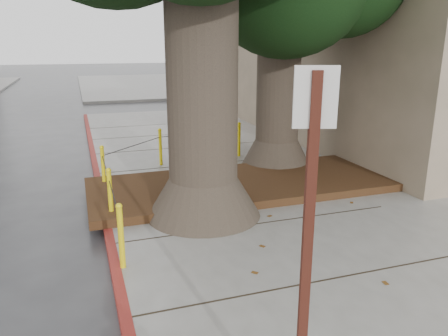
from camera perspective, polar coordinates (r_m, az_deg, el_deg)
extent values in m
plane|color=#28282B|center=(5.88, 7.99, -16.47)|extent=(140.00, 140.00, 0.00)
cube|color=slate|center=(35.52, -5.14, 10.97)|extent=(16.00, 20.00, 0.15)
cube|color=maroon|center=(7.56, -14.81, -8.51)|extent=(0.14, 26.00, 0.16)
cube|color=black|center=(9.36, 2.39, -2.13)|extent=(6.40, 2.60, 0.16)
cube|color=silver|center=(35.51, 13.04, 17.79)|extent=(10.00, 10.00, 9.00)
cube|color=slate|center=(43.87, 15.96, 19.15)|extent=(12.00, 14.00, 12.00)
cone|color=#4C3F33|center=(7.84, -2.67, -3.71)|extent=(2.04, 2.04, 0.70)
cylinder|color=#4C3F33|center=(7.40, -2.87, 11.25)|extent=(1.20, 1.20, 4.22)
cone|color=#4C3F33|center=(10.97, 6.81, 1.95)|extent=(1.77, 1.77, 0.70)
cylinder|color=#4C3F33|center=(10.68, 7.14, 11.47)|extent=(1.04, 1.04, 3.84)
cylinder|color=yellow|center=(6.16, -13.29, -8.81)|extent=(0.08, 0.08, 0.90)
sphere|color=yellow|center=(5.99, -13.57, -4.89)|extent=(0.09, 0.09, 0.09)
cylinder|color=yellow|center=(7.83, -14.64, -3.47)|extent=(0.08, 0.08, 0.90)
sphere|color=yellow|center=(7.70, -14.87, -0.31)|extent=(0.09, 0.09, 0.09)
cylinder|color=yellow|center=(9.55, -15.49, -0.03)|extent=(0.08, 0.08, 0.90)
sphere|color=yellow|center=(9.44, -15.69, 2.60)|extent=(0.09, 0.09, 0.09)
cylinder|color=yellow|center=(11.16, -8.30, 2.67)|extent=(0.08, 0.08, 0.90)
sphere|color=yellow|center=(11.07, -8.39, 4.93)|extent=(0.09, 0.09, 0.09)
cylinder|color=yellow|center=(11.92, 1.98, 3.68)|extent=(0.08, 0.08, 0.90)
sphere|color=yellow|center=(11.83, 2.00, 5.81)|extent=(0.09, 0.09, 0.09)
cylinder|color=black|center=(6.90, -14.20, -3.74)|extent=(0.02, 1.80, 0.02)
cylinder|color=black|center=(8.61, -15.23, 0.14)|extent=(0.02, 1.80, 0.02)
cylinder|color=black|center=(10.27, -11.70, 2.89)|extent=(1.51, 1.51, 0.02)
cylinder|color=black|center=(11.44, -3.01, 4.52)|extent=(2.20, 0.22, 0.02)
cube|color=#471911|center=(3.23, 10.60, -13.45)|extent=(0.09, 0.09, 2.83)
cube|color=silver|center=(2.84, 11.89, 9.01)|extent=(0.28, 0.11, 0.40)
imported|color=#9F9FA4|center=(24.81, -3.32, 9.96)|extent=(3.34, 1.68, 1.09)
imported|color=#9B240E|center=(26.58, 5.59, 10.30)|extent=(3.41, 1.56, 1.08)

